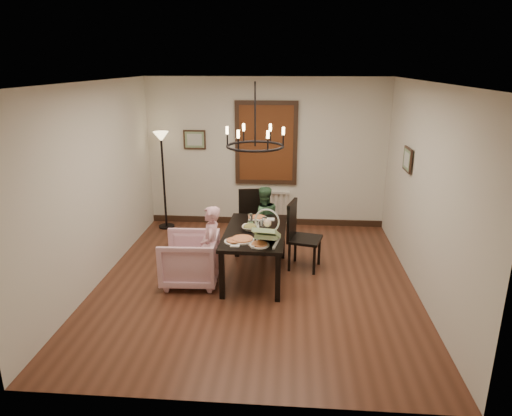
# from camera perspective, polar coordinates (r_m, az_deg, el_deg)

# --- Properties ---
(room_shell) EXTENTS (4.51, 5.00, 2.81)m
(room_shell) POSITION_cam_1_polar(r_m,az_deg,el_deg) (6.56, 0.21, 3.31)
(room_shell) COLOR brown
(room_shell) RESTS_ON ground
(dining_table) EXTENTS (0.90, 1.55, 0.72)m
(dining_table) POSITION_cam_1_polar(r_m,az_deg,el_deg) (6.61, -0.10, -3.56)
(dining_table) COLOR black
(dining_table) RESTS_ON room_shell
(chair_far) EXTENTS (0.51, 0.51, 1.02)m
(chair_far) POSITION_cam_1_polar(r_m,az_deg,el_deg) (7.61, -0.42, -1.64)
(chair_far) COLOR black
(chair_far) RESTS_ON room_shell
(chair_right) EXTENTS (0.57, 0.57, 1.06)m
(chair_right) POSITION_cam_1_polar(r_m,az_deg,el_deg) (6.97, 6.15, -3.44)
(chair_right) COLOR black
(chair_right) RESTS_ON room_shell
(armchair) EXTENTS (0.83, 0.81, 0.72)m
(armchair) POSITION_cam_1_polar(r_m,az_deg,el_deg) (6.60, -8.28, -6.36)
(armchair) COLOR #DEAABD
(armchair) RESTS_ON room_shell
(elderly_woman) EXTENTS (0.26, 0.38, 0.98)m
(elderly_woman) POSITION_cam_1_polar(r_m,az_deg,el_deg) (6.40, -5.61, -5.77)
(elderly_woman) COLOR pink
(elderly_woman) RESTS_ON room_shell
(seated_man) EXTENTS (0.54, 0.47, 0.95)m
(seated_man) POSITION_cam_1_polar(r_m,az_deg,el_deg) (7.51, 0.90, -2.21)
(seated_man) COLOR #39603E
(seated_man) RESTS_ON room_shell
(baby_bouncer) EXTENTS (0.44, 0.54, 0.32)m
(baby_bouncer) POSITION_cam_1_polar(r_m,az_deg,el_deg) (6.09, 1.36, -2.98)
(baby_bouncer) COLOR #BAE49D
(baby_bouncer) RESTS_ON dining_table
(salad_bowl) EXTENTS (0.30, 0.30, 0.07)m
(salad_bowl) POSITION_cam_1_polar(r_m,az_deg,el_deg) (6.60, -0.69, -2.45)
(salad_bowl) COLOR white
(salad_bowl) RESTS_ON dining_table
(pizza_platter) EXTENTS (0.32, 0.32, 0.04)m
(pizza_platter) POSITION_cam_1_polar(r_m,az_deg,el_deg) (6.22, -1.71, -3.94)
(pizza_platter) COLOR tan
(pizza_platter) RESTS_ON dining_table
(drinking_glass) EXTENTS (0.06, 0.06, 0.13)m
(drinking_glass) POSITION_cam_1_polar(r_m,az_deg,el_deg) (6.61, 0.00, -2.18)
(drinking_glass) COLOR silver
(drinking_glass) RESTS_ON dining_table
(window_blinds) EXTENTS (1.00, 0.03, 1.40)m
(window_blinds) POSITION_cam_1_polar(r_m,az_deg,el_deg) (8.56, 1.28, 8.09)
(window_blinds) COLOR #562A11
(window_blinds) RESTS_ON room_shell
(radiator) EXTENTS (0.92, 0.12, 0.62)m
(radiator) POSITION_cam_1_polar(r_m,az_deg,el_deg) (8.88, 1.23, 0.13)
(radiator) COLOR silver
(radiator) RESTS_ON room_shell
(picture_back) EXTENTS (0.42, 0.03, 0.36)m
(picture_back) POSITION_cam_1_polar(r_m,az_deg,el_deg) (8.74, -7.68, 8.47)
(picture_back) COLOR black
(picture_back) RESTS_ON room_shell
(picture_right) EXTENTS (0.03, 0.42, 0.36)m
(picture_right) POSITION_cam_1_polar(r_m,az_deg,el_deg) (7.22, 18.42, 5.77)
(picture_right) COLOR black
(picture_right) RESTS_ON room_shell
(floor_lamp) EXTENTS (0.30, 0.30, 1.80)m
(floor_lamp) POSITION_cam_1_polar(r_m,az_deg,el_deg) (8.73, -11.45, 3.22)
(floor_lamp) COLOR black
(floor_lamp) RESTS_ON room_shell
(chandelier) EXTENTS (0.80, 0.80, 0.04)m
(chandelier) POSITION_cam_1_polar(r_m,az_deg,el_deg) (6.25, -0.11, 7.74)
(chandelier) COLOR black
(chandelier) RESTS_ON room_shell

